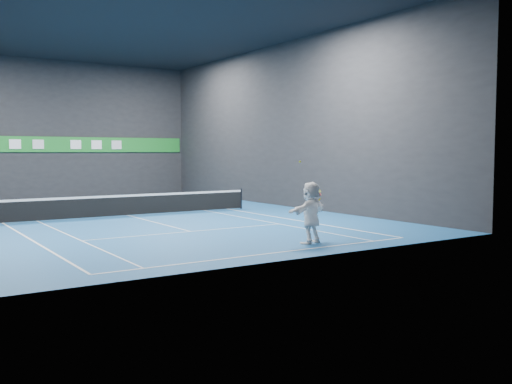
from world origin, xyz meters
TOP-DOWN VIEW (x-y plane):
  - ground at (0.00, 0.00)m, footprint 26.00×26.00m
  - ceiling at (0.00, 0.00)m, footprint 26.00×26.00m
  - wall_back at (0.00, 13.00)m, footprint 18.00×0.10m
  - wall_front at (0.00, -13.00)m, footprint 18.00×0.10m
  - wall_right at (9.00, 0.00)m, footprint 0.10×26.00m
  - baseline_near at (0.00, -11.89)m, footprint 10.98×0.08m
  - baseline_far at (0.00, 11.89)m, footprint 10.98×0.08m
  - sideline_doubles_left at (-5.49, 0.00)m, footprint 0.08×23.78m
  - sideline_doubles_right at (5.49, 0.00)m, footprint 0.08×23.78m
  - sideline_singles_left at (-4.11, 0.00)m, footprint 0.06×23.78m
  - sideline_singles_right at (4.11, 0.00)m, footprint 0.06×23.78m
  - service_line_near at (0.00, -6.40)m, footprint 8.23×0.06m
  - service_line_far at (0.00, 6.40)m, footprint 8.23×0.06m
  - center_service_line at (0.00, 0.00)m, footprint 0.06×12.80m
  - player at (2.04, -11.07)m, footprint 1.98×1.17m
  - tennis_ball at (1.61, -11.03)m, footprint 0.07×0.07m
  - tennis_net at (0.00, 0.00)m, footprint 12.50×0.10m
  - sponsor_banner at (0.00, 12.93)m, footprint 17.64×0.11m
  - tennis_racket at (2.37, -11.02)m, footprint 0.41×0.37m

SIDE VIEW (x-z plane):
  - ground at x=0.00m, z-range 0.00..0.00m
  - baseline_near at x=0.00m, z-range 0.00..0.01m
  - baseline_far at x=0.00m, z-range 0.00..0.01m
  - sideline_doubles_left at x=-5.49m, z-range 0.00..0.01m
  - sideline_doubles_right at x=5.49m, z-range 0.00..0.01m
  - sideline_singles_left at x=-4.11m, z-range 0.00..0.01m
  - sideline_singles_right at x=4.11m, z-range 0.00..0.01m
  - service_line_near at x=0.00m, z-range 0.00..0.01m
  - service_line_far at x=0.00m, z-range 0.00..0.01m
  - center_service_line at x=0.00m, z-range 0.00..0.01m
  - tennis_net at x=0.00m, z-range 0.00..1.07m
  - player at x=2.04m, z-range 0.00..2.03m
  - tennis_racket at x=2.37m, z-range 1.34..1.93m
  - tennis_ball at x=1.61m, z-range 2.65..2.72m
  - sponsor_banner at x=0.00m, z-range 3.00..4.00m
  - wall_back at x=0.00m, z-range 0.00..9.00m
  - wall_front at x=0.00m, z-range 0.00..9.00m
  - wall_right at x=9.00m, z-range 0.00..9.00m
  - ceiling at x=0.00m, z-range 9.00..9.00m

